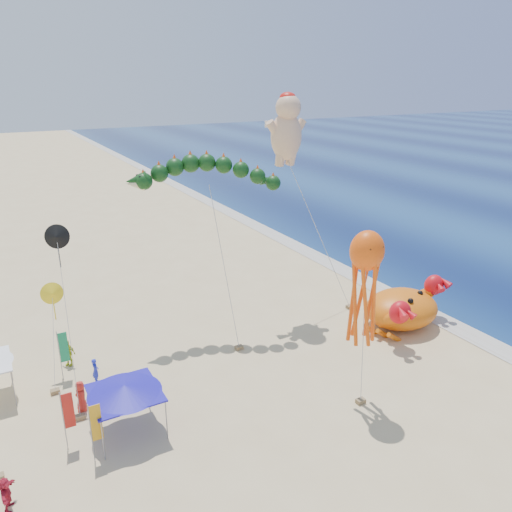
{
  "coord_description": "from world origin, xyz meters",
  "views": [
    {
      "loc": [
        -16.14,
        -23.56,
        17.0
      ],
      "look_at": [
        -2.0,
        2.0,
        6.5
      ],
      "focal_mm": 35.0,
      "sensor_mm": 36.0,
      "label": 1
    }
  ],
  "objects_px": {
    "canopy_blue": "(125,389)",
    "crab_inflatable": "(403,308)",
    "dragon_kite": "(207,178)",
    "octopus_kite": "(365,279)",
    "cherub_kite": "(287,128)"
  },
  "relations": [
    {
      "from": "dragon_kite",
      "to": "octopus_kite",
      "type": "bearing_deg",
      "value": -73.05
    },
    {
      "from": "dragon_kite",
      "to": "cherub_kite",
      "type": "distance_m",
      "value": 6.98
    },
    {
      "from": "dragon_kite",
      "to": "octopus_kite",
      "type": "relative_size",
      "value": 1.22
    },
    {
      "from": "cherub_kite",
      "to": "crab_inflatable",
      "type": "bearing_deg",
      "value": -51.35
    },
    {
      "from": "canopy_blue",
      "to": "octopus_kite",
      "type": "bearing_deg",
      "value": -15.53
    },
    {
      "from": "octopus_kite",
      "to": "canopy_blue",
      "type": "bearing_deg",
      "value": 164.47
    },
    {
      "from": "cherub_kite",
      "to": "canopy_blue",
      "type": "bearing_deg",
      "value": -149.27
    },
    {
      "from": "crab_inflatable",
      "to": "canopy_blue",
      "type": "relative_size",
      "value": 2.04
    },
    {
      "from": "crab_inflatable",
      "to": "canopy_blue",
      "type": "xyz_separation_m",
      "value": [
        -20.42,
        -1.72,
        1.0
      ]
    },
    {
      "from": "cherub_kite",
      "to": "canopy_blue",
      "type": "relative_size",
      "value": 4.39
    },
    {
      "from": "canopy_blue",
      "to": "crab_inflatable",
      "type": "bearing_deg",
      "value": 4.81
    },
    {
      "from": "crab_inflatable",
      "to": "cherub_kite",
      "type": "relative_size",
      "value": 0.46
    },
    {
      "from": "crab_inflatable",
      "to": "cherub_kite",
      "type": "distance_m",
      "value": 15.21
    },
    {
      "from": "dragon_kite",
      "to": "cherub_kite",
      "type": "relative_size",
      "value": 0.74
    },
    {
      "from": "dragon_kite",
      "to": "octopus_kite",
      "type": "height_order",
      "value": "dragon_kite"
    }
  ]
}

